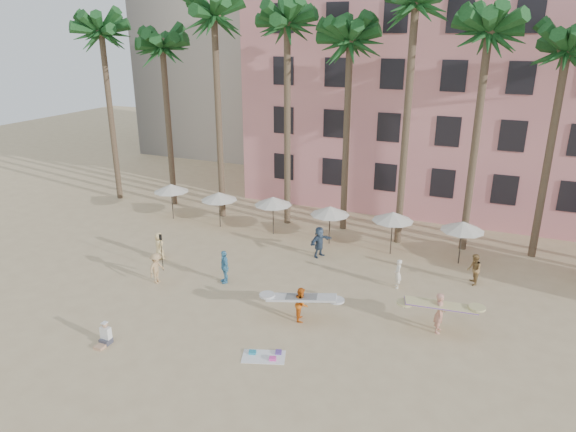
% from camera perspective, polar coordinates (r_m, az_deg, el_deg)
% --- Properties ---
extents(ground, '(120.00, 120.00, 0.00)m').
position_cam_1_polar(ground, '(22.70, -3.45, -14.73)').
color(ground, '#D1B789').
rests_on(ground, ground).
extents(pink_hotel, '(35.00, 14.00, 16.00)m').
position_cam_1_polar(pink_hotel, '(42.98, 21.34, 11.94)').
color(pink_hotel, pink).
rests_on(pink_hotel, ground).
extents(palm_row, '(44.40, 5.40, 16.30)m').
position_cam_1_polar(palm_row, '(32.68, 9.38, 19.70)').
color(palm_row, brown).
rests_on(palm_row, ground).
extents(umbrella_row, '(22.50, 2.70, 2.73)m').
position_cam_1_polar(umbrella_row, '(33.08, 1.41, 1.19)').
color(umbrella_row, '#332B23').
rests_on(umbrella_row, ground).
extents(beach_towel, '(2.03, 1.53, 0.14)m').
position_cam_1_polar(beach_towel, '(22.33, -2.57, -15.26)').
color(beach_towel, white).
rests_on(beach_towel, ground).
extents(carrier_yellow, '(3.23, 1.54, 1.93)m').
position_cam_1_polar(carrier_yellow, '(24.35, 16.53, -10.05)').
color(carrier_yellow, tan).
rests_on(carrier_yellow, ground).
extents(carrier_white, '(3.35, 1.53, 1.65)m').
position_cam_1_polar(carrier_white, '(24.38, 1.49, -9.58)').
color(carrier_white, orange).
rests_on(carrier_white, ground).
extents(beachgoers, '(18.50, 8.18, 1.90)m').
position_cam_1_polar(beachgoers, '(29.05, -0.66, -4.55)').
color(beachgoers, tan).
rests_on(beachgoers, ground).
extents(paddle, '(0.18, 0.04, 2.23)m').
position_cam_1_polar(paddle, '(29.81, -13.90, -3.43)').
color(paddle, black).
rests_on(paddle, ground).
extents(seated_man, '(0.45, 0.79, 1.02)m').
position_cam_1_polar(seated_man, '(24.26, -19.67, -12.52)').
color(seated_man, '#3F3F4C').
rests_on(seated_man, ground).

